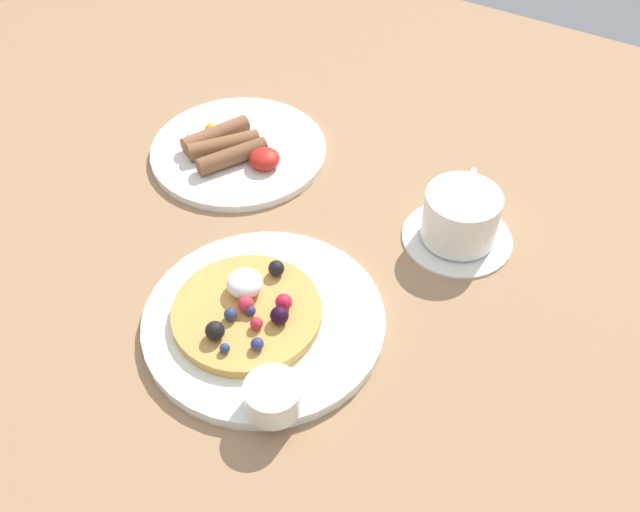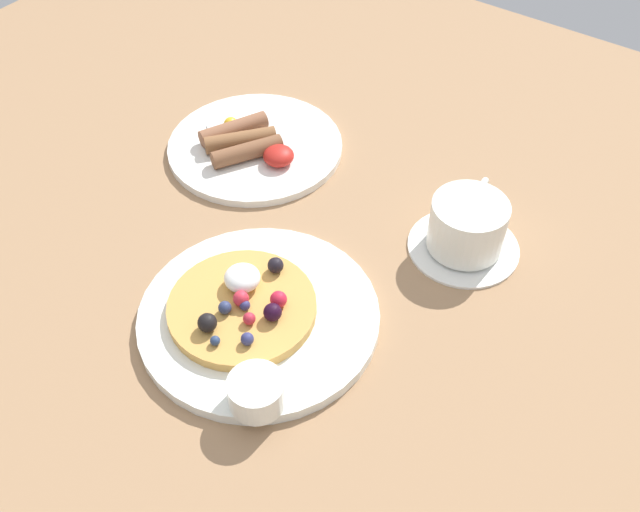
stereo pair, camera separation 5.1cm
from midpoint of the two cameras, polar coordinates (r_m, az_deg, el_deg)
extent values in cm
cube|color=#9A7551|center=(83.06, -1.57, -3.12)|extent=(155.89, 145.63, 3.00)
cylinder|color=white|center=(78.34, -2.90, -4.79)|extent=(25.74, 25.74, 1.34)
cylinder|color=gold|center=(77.40, -3.99, -4.21)|extent=(15.79, 15.79, 1.23)
sphere|color=black|center=(74.94, -1.75, -4.46)|extent=(1.93, 1.93, 1.93)
sphere|color=red|center=(76.12, -1.32, -3.46)|extent=(1.79, 1.79, 1.79)
sphere|color=black|center=(78.97, -1.55, -1.09)|extent=(1.76, 1.76, 1.76)
sphere|color=red|center=(76.38, -4.16, -3.44)|extent=(1.69, 1.69, 1.69)
sphere|color=navy|center=(73.65, -6.19, -6.64)|extent=(1.03, 1.03, 1.03)
sphere|color=black|center=(74.53, -6.82, -5.25)|extent=(2.00, 2.00, 2.00)
sphere|color=#BF2738|center=(74.93, -3.58, -4.95)|extent=(1.31, 1.31, 1.31)
sphere|color=navy|center=(77.84, -4.30, -2.40)|extent=(1.33, 1.33, 1.33)
sphere|color=navy|center=(76.19, -3.95, -3.92)|extent=(1.13, 1.13, 1.13)
sphere|color=navy|center=(73.32, -3.68, -6.53)|extent=(1.34, 1.34, 1.34)
sphere|color=navy|center=(75.99, -5.50, -4.09)|extent=(1.40, 1.40, 1.40)
ellipsoid|color=white|center=(77.92, -4.20, -1.77)|extent=(3.88, 3.88, 2.33)
cylinder|color=white|center=(70.06, -2.86, -10.62)|extent=(5.50, 5.50, 3.12)
cylinder|color=brown|center=(69.53, -2.87, -10.34)|extent=(4.51, 4.51, 0.37)
cylinder|color=white|center=(99.77, -3.58, 8.46)|extent=(23.41, 23.41, 1.04)
cylinder|color=brown|center=(96.25, -4.16, 8.06)|extent=(6.65, 9.33, 2.30)
cylinder|color=brown|center=(98.24, -4.72, 8.93)|extent=(7.68, 8.80, 2.30)
cylinder|color=brown|center=(100.26, -5.26, 9.76)|extent=(6.04, 9.52, 2.30)
ellipsoid|color=white|center=(102.07, -5.47, 9.90)|extent=(7.11, 6.04, 0.60)
sphere|color=yellow|center=(101.78, -5.49, 10.13)|extent=(2.00, 2.00, 2.00)
ellipsoid|color=red|center=(95.43, -1.69, 7.76)|extent=(4.02, 4.02, 2.21)
cylinder|color=white|center=(87.87, 12.74, 0.70)|extent=(13.04, 13.04, 0.70)
cylinder|color=white|center=(85.54, 13.10, 2.30)|extent=(8.79, 8.79, 6.12)
torus|color=white|center=(89.37, 14.05, 4.62)|extent=(1.61, 4.30, 4.23)
cylinder|color=brown|center=(84.22, 13.32, 3.26)|extent=(7.47, 7.47, 0.49)
camera|label=1|loc=(0.03, -88.15, 1.93)|focal=41.13mm
camera|label=2|loc=(0.03, 91.85, -1.93)|focal=41.13mm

